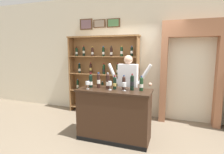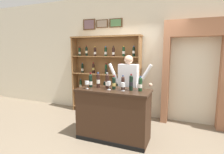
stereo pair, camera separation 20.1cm
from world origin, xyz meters
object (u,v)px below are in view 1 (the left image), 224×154
at_px(tasting_bottle_prosecco, 91,81).
at_px(shopkeeper, 128,84).
at_px(tasting_bottle_grappa, 108,81).
at_px(tasting_bottle_riserva, 99,80).
at_px(tasting_bottle_super_tuscan, 132,82).
at_px(tasting_bottle_chianti, 141,84).
at_px(tasting_bottle_rosso, 124,83).
at_px(wine_glass_spare, 124,85).
at_px(wine_shelf, 103,73).
at_px(wine_glass_center, 88,83).
at_px(wine_glass_right, 110,84).
at_px(tasting_bottle_bianco, 115,83).
at_px(tasting_counter, 114,114).

bearing_deg(tasting_bottle_prosecco, shopkeeper, 38.03).
bearing_deg(tasting_bottle_grappa, tasting_bottle_riserva, -178.60).
height_order(tasting_bottle_super_tuscan, tasting_bottle_chianti, tasting_bottle_super_tuscan).
relative_size(tasting_bottle_rosso, wine_glass_spare, 1.79).
distance_m(wine_shelf, wine_glass_spare, 1.75).
height_order(tasting_bottle_prosecco, wine_glass_center, tasting_bottle_prosecco).
relative_size(tasting_bottle_prosecco, tasting_bottle_grappa, 0.95).
bearing_deg(wine_glass_right, wine_shelf, 116.70).
bearing_deg(tasting_bottle_chianti, shopkeeper, 127.86).
distance_m(tasting_bottle_grappa, wine_glass_spare, 0.39).
relative_size(tasting_bottle_prosecco, tasting_bottle_chianti, 1.07).
distance_m(tasting_bottle_super_tuscan, wine_glass_spare, 0.16).
xyz_separation_m(tasting_bottle_bianco, wine_glass_center, (-0.51, -0.16, -0.01)).
xyz_separation_m(tasting_bottle_grappa, tasting_bottle_rosso, (0.33, 0.01, -0.02)).
distance_m(tasting_bottle_chianti, wine_glass_right, 0.60).
relative_size(wine_shelf, tasting_bottle_prosecco, 7.13).
height_order(tasting_bottle_bianco, tasting_bottle_super_tuscan, tasting_bottle_super_tuscan).
height_order(tasting_counter, wine_glass_spare, wine_glass_spare).
bearing_deg(wine_glass_right, tasting_bottle_rosso, 27.52).
distance_m(tasting_bottle_riserva, wine_glass_right, 0.31).
distance_m(tasting_bottle_super_tuscan, tasting_bottle_chianti, 0.18).
height_order(wine_shelf, wine_glass_spare, wine_shelf).
bearing_deg(shopkeeper, tasting_counter, -104.02).
xyz_separation_m(shopkeeper, tasting_bottle_riserva, (-0.49, -0.51, 0.14)).
relative_size(tasting_bottle_riserva, wine_glass_center, 2.04).
bearing_deg(tasting_bottle_chianti, tasting_bottle_prosecco, -178.53).
distance_m(tasting_bottle_prosecco, tasting_bottle_rosso, 0.71).
relative_size(tasting_bottle_rosso, wine_glass_center, 1.84).
bearing_deg(wine_glass_right, wine_glass_center, -170.16).
xyz_separation_m(wine_glass_center, wine_glass_right, (0.44, 0.08, 0.01)).
height_order(tasting_bottle_prosecco, tasting_bottle_chianti, tasting_bottle_prosecco).
bearing_deg(wine_glass_spare, wine_glass_right, -177.72).
relative_size(shopkeeper, tasting_bottle_prosecco, 5.51).
distance_m(tasting_bottle_grappa, tasting_bottle_super_tuscan, 0.50).
relative_size(tasting_bottle_grappa, tasting_bottle_bianco, 1.17).
relative_size(tasting_bottle_chianti, wine_glass_center, 1.83).
bearing_deg(tasting_bottle_chianti, tasting_bottle_rosso, 179.76).
distance_m(tasting_bottle_prosecco, tasting_bottle_chianti, 1.05).
bearing_deg(wine_glass_spare, wine_shelf, 125.25).
xyz_separation_m(wine_shelf, tasting_bottle_rosso, (0.97, -1.31, 0.01)).
bearing_deg(tasting_bottle_bianco, wine_glass_right, -128.21).
height_order(shopkeeper, wine_glass_right, shopkeeper).
bearing_deg(tasting_bottle_super_tuscan, wine_glass_spare, -144.25).
bearing_deg(wine_glass_center, tasting_bottle_bianco, 17.68).
distance_m(tasting_bottle_bianco, wine_glass_right, 0.11).
bearing_deg(tasting_bottle_prosecco, tasting_bottle_grappa, 2.89).
xyz_separation_m(wine_shelf, tasting_bottle_grappa, (0.63, -1.32, 0.03)).
height_order(tasting_bottle_chianti, wine_glass_spare, tasting_bottle_chianti).
xyz_separation_m(tasting_counter, wine_glass_right, (-0.07, -0.07, 0.64)).
relative_size(tasting_bottle_prosecco, tasting_bottle_rosso, 1.06).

